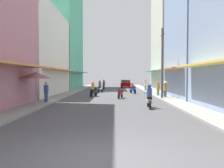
{
  "coord_description": "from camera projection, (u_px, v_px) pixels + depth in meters",
  "views": [
    {
      "loc": [
        0.37,
        -5.63,
        2.09
      ],
      "look_at": [
        0.08,
        17.47,
        1.29
      ],
      "focal_mm": 35.58,
      "sensor_mm": 36.0,
      "label": 1
    }
  ],
  "objects": [
    {
      "name": "motorbike_maroon",
      "position": [
        120.0,
        93.0,
        20.94
      ],
      "size": [
        0.67,
        1.77,
        0.96
      ],
      "color": "black",
      "rests_on": "ground"
    },
    {
      "name": "motorbike_black",
      "position": [
        93.0,
        90.0,
        22.76
      ],
      "size": [
        0.7,
        1.76,
        1.58
      ],
      "color": "black",
      "rests_on": "ground"
    },
    {
      "name": "motorbike_orange",
      "position": [
        132.0,
        86.0,
        36.88
      ],
      "size": [
        0.55,
        1.81,
        0.96
      ],
      "color": "black",
      "rests_on": "ground"
    },
    {
      "name": "pedestrian_midway",
      "position": [
        46.0,
        92.0,
        17.32
      ],
      "size": [
        0.34,
        0.34,
        1.68
      ],
      "color": "#334C8C",
      "rests_on": "ground"
    },
    {
      "name": "motorbike_blue",
      "position": [
        133.0,
        89.0,
        27.06
      ],
      "size": [
        0.74,
        1.74,
        0.96
      ],
      "color": "black",
      "rests_on": "ground"
    },
    {
      "name": "utility_pole",
      "position": [
        162.0,
        63.0,
        19.87
      ],
      "size": [
        0.2,
        1.2,
        6.4
      ],
      "color": "#4C4C4F",
      "rests_on": "ground"
    },
    {
      "name": "vendor_umbrella",
      "position": [
        36.0,
        75.0,
        15.37
      ],
      "size": [
        2.2,
        2.2,
        2.4
      ],
      "color": "#99999E",
      "rests_on": "ground"
    },
    {
      "name": "motorbike_white",
      "position": [
        100.0,
        87.0,
        28.84
      ],
      "size": [
        0.68,
        1.77,
        1.58
      ],
      "color": "black",
      "rests_on": "ground"
    },
    {
      "name": "motorbike_red",
      "position": [
        104.0,
        85.0,
        35.43
      ],
      "size": [
        0.55,
        1.81,
        1.58
      ],
      "color": "black",
      "rests_on": "ground"
    },
    {
      "name": "building_right_far",
      "position": [
        178.0,
        36.0,
        30.28
      ],
      "size": [
        7.05,
        8.39,
        15.13
      ],
      "color": "silver",
      "rests_on": "ground"
    },
    {
      "name": "ground_plane",
      "position": [
        112.0,
        95.0,
        25.0
      ],
      "size": [
        102.58,
        102.58,
        0.0
      ],
      "primitive_type": "plane",
      "color": "#4C4C4F"
    },
    {
      "name": "pedestrian_foreground",
      "position": [
        158.0,
        89.0,
        23.01
      ],
      "size": [
        0.34,
        0.34,
        1.62
      ],
      "color": "#598C59",
      "rests_on": "ground"
    },
    {
      "name": "sidewalk_left",
      "position": [
        66.0,
        94.0,
        25.07
      ],
      "size": [
        1.62,
        54.63,
        0.12
      ],
      "primitive_type": "cube",
      "color": "gray",
      "rests_on": "ground"
    },
    {
      "name": "building_right_mid",
      "position": [
        205.0,
        34.0,
        21.27
      ],
      "size": [
        7.05,
        8.08,
        12.33
      ],
      "color": "#8CA5CC",
      "rests_on": "ground"
    },
    {
      "name": "parked_car",
      "position": [
        126.0,
        84.0,
        40.7
      ],
      "size": [
        2.03,
        4.21,
        1.45
      ],
      "color": "#8C0000",
      "rests_on": "ground"
    },
    {
      "name": "building_left_far",
      "position": [
        60.0,
        36.0,
        37.78
      ],
      "size": [
        7.05,
        12.94,
        17.9
      ],
      "color": "#4CB28C",
      "rests_on": "ground"
    },
    {
      "name": "pedestrian_crossing",
      "position": [
        165.0,
        88.0,
        21.29
      ],
      "size": [
        0.44,
        0.44,
        1.65
      ],
      "color": "#334C8C",
      "rests_on": "ground"
    },
    {
      "name": "sidewalk_right",
      "position": [
        158.0,
        94.0,
        24.93
      ],
      "size": [
        1.62,
        54.63,
        0.12
      ],
      "primitive_type": "cube",
      "color": "#9E9991",
      "rests_on": "ground"
    },
    {
      "name": "motorbike_silver",
      "position": [
        149.0,
        97.0,
        14.55
      ],
      "size": [
        0.55,
        1.81,
        1.58
      ],
      "color": "black",
      "rests_on": "ground"
    },
    {
      "name": "pedestrian_far",
      "position": [
        145.0,
        85.0,
        31.49
      ],
      "size": [
        0.34,
        0.34,
        1.61
      ],
      "color": "#598C59",
      "rests_on": "ground"
    },
    {
      "name": "building_left_mid",
      "position": [
        31.0,
        53.0,
        24.74
      ],
      "size": [
        7.05,
        12.24,
        9.5
      ],
      "color": "silver",
      "rests_on": "ground"
    }
  ]
}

